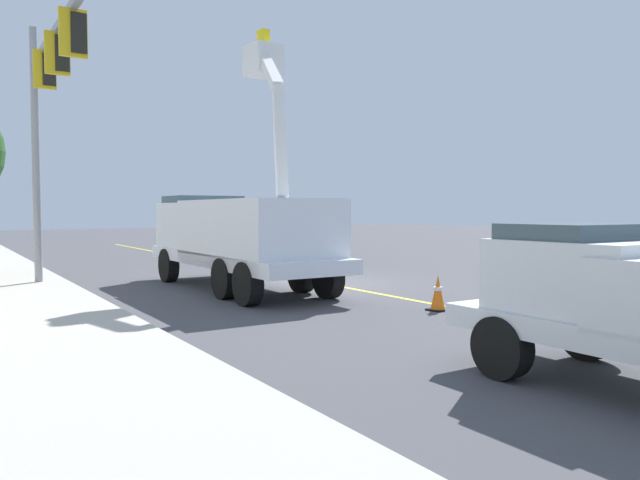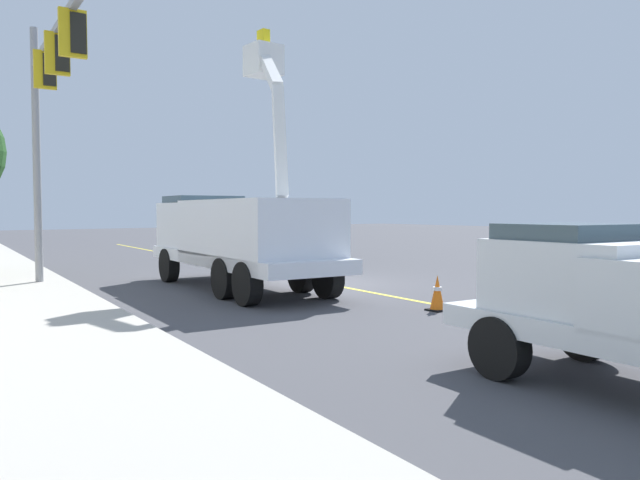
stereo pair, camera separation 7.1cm
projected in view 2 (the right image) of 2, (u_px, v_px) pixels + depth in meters
ground at (319, 283)px, 18.70m from camera, size 120.00×120.00×0.00m
sidewalk_far_side at (16, 303)px, 14.20m from camera, size 60.07×9.39×0.12m
lane_centre_stripe at (319, 282)px, 18.70m from camera, size 49.78×5.00×0.01m
utility_bucket_truck at (239, 232)px, 17.16m from camera, size 8.40×3.28×7.58m
passing_minivan at (277, 238)px, 27.27m from camera, size 4.96×2.36×1.69m
traffic_cone_mid_front at (437, 293)px, 13.44m from camera, size 0.40×0.40×0.80m
traffic_cone_mid_rear at (247, 261)px, 21.80m from camera, size 0.40×0.40×0.80m
traffic_signal_mast at (48, 98)px, 15.81m from camera, size 6.93×0.96×7.55m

